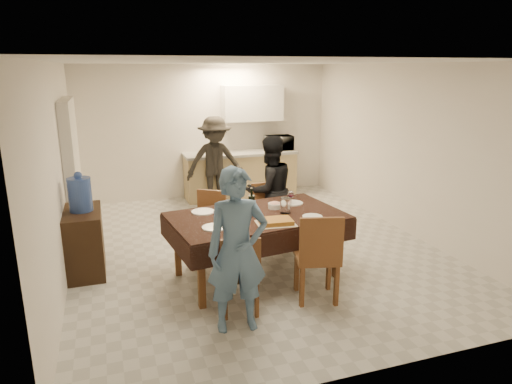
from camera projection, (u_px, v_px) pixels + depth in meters
The scene contains 33 objects.
floor at pixel (254, 247), 6.65m from camera, with size 5.00×6.00×0.02m, color beige.
ceiling at pixel (254, 62), 5.96m from camera, with size 5.00×6.00×0.02m, color white.
wall_back at pixel (207, 132), 9.05m from camera, with size 5.00×0.02×2.60m, color silver.
wall_front at pixel (373, 231), 3.56m from camera, with size 5.00×0.02×2.60m, color silver.
wall_left at pixel (59, 172), 5.54m from camera, with size 0.02×6.00×2.60m, color silver.
wall_right at pixel (407, 150), 7.07m from camera, with size 0.02×6.00×2.60m, color silver.
stub_partition at pixel (73, 171), 6.73m from camera, with size 0.15×1.40×2.10m, color silver.
kitchen_base_cabinet at pixel (241, 176), 9.17m from camera, with size 2.20×0.60×0.86m, color tan.
kitchen_worktop at pixel (240, 153), 9.05m from camera, with size 2.24×0.64×0.05m, color #9E9E9A.
upper_cabinet at pixel (252, 103), 9.01m from camera, with size 1.20×0.34×0.70m, color white.
dining_table at pixel (257, 218), 5.54m from camera, with size 2.20×1.46×0.80m.
chair_near_left at pixel (241, 267), 4.70m from camera, with size 0.47×0.47×0.48m.
chair_near_right at pixel (321, 249), 4.94m from camera, with size 0.57×0.58×0.56m.
chair_far_left at pixel (209, 221), 6.06m from camera, with size 0.57×0.60×0.49m.
chair_far_right at pixel (272, 213), 6.33m from camera, with size 0.44×0.44×0.51m.
console at pixel (85, 241), 5.76m from camera, with size 0.44×0.88×0.81m, color black.
water_jug at pixel (80, 195), 5.60m from camera, with size 0.28×0.28×0.42m, color #3959AC.
wine_bottle at pixel (252, 201), 5.52m from camera, with size 0.08×0.08×0.33m, color black, non-canonical shape.
water_pitcher at pixel (285, 206), 5.56m from camera, with size 0.13×0.13×0.19m, color white.
savoury_tart at pixel (276, 221), 5.20m from camera, with size 0.44×0.33×0.05m, color #B88F36.
salad_bowl at pixel (275, 206), 5.78m from camera, with size 0.17×0.17×0.07m, color white.
mushroom_dish at pixel (246, 207), 5.77m from camera, with size 0.20×0.20×0.04m, color white.
wine_glass_a at pixel (217, 217), 5.10m from camera, with size 0.09×0.09×0.21m, color white, non-canonical shape.
wine_glass_b at pixel (291, 198), 5.90m from camera, with size 0.09×0.09×0.19m, color white, non-canonical shape.
wine_glass_c at pixel (234, 201), 5.71m from camera, with size 0.09×0.09×0.21m, color white, non-canonical shape.
plate_near_left at pixel (214, 227), 5.07m from camera, with size 0.28×0.28×0.02m, color white.
plate_near_right at pixel (312, 217), 5.44m from camera, with size 0.24×0.24×0.01m, color white.
plate_far_left at pixel (203, 212), 5.62m from camera, with size 0.29×0.29×0.02m, color white.
plate_far_right at pixel (293, 203), 5.98m from camera, with size 0.26×0.26×0.02m, color white.
microwave at pixel (279, 143), 9.25m from camera, with size 0.53×0.36×0.29m, color white.
person_near at pixel (237, 251), 4.40m from camera, with size 0.60×0.39×1.65m, color slate.
person_far at pixel (270, 190), 6.66m from camera, with size 0.78×0.61×1.60m, color black.
person_kitchen at pixel (215, 162), 8.46m from camera, with size 1.08×0.62×1.68m, color black.
Camera 1 is at (-1.93, -5.89, 2.53)m, focal length 32.00 mm.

